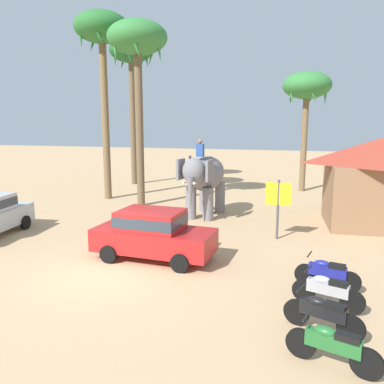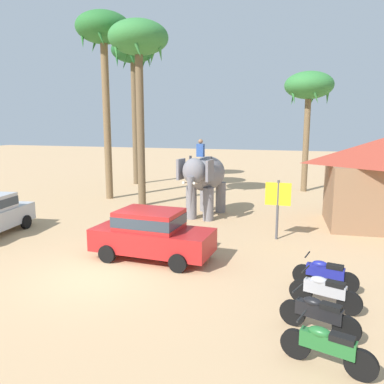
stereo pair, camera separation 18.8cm
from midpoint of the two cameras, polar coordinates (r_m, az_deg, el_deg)
ground_plane at (r=12.27m, az=-12.93°, el=-11.97°), size 120.00×120.00×0.00m
car_sedan_foreground at (r=13.07m, az=-5.69°, el=-6.06°), size 4.15×1.98×1.70m
elephant_with_mahout at (r=18.77m, az=2.23°, el=2.23°), size 1.87×3.94×3.88m
motorcycle_nearest_camera at (r=8.11m, az=20.29°, el=-20.85°), size 1.76×0.71×0.94m
motorcycle_second_in_row at (r=9.20m, az=19.05°, el=-16.88°), size 1.73×0.78×0.94m
motorcycle_mid_row at (r=10.37m, az=19.77°, el=-13.76°), size 1.75×0.72×0.94m
motorcycle_fourth_in_row at (r=11.49m, az=19.78°, el=-11.39°), size 1.78×0.60×0.94m
palm_tree_behind_elephant at (r=21.83m, az=-7.76°, el=21.02°), size 3.20×3.20×10.01m
palm_tree_near_hut at (r=24.45m, az=-12.89°, el=21.83°), size 3.20×3.20×11.02m
palm_tree_left_of_road at (r=30.00m, az=-8.63°, el=19.42°), size 3.20×3.20×10.84m
palm_tree_far_back at (r=27.23m, az=17.31°, el=14.58°), size 3.20×3.20×8.02m
roadside_hut at (r=18.84m, az=26.78°, el=1.60°), size 5.34×4.61×4.00m
signboard_yellow at (r=15.41m, az=13.11°, el=-0.89°), size 1.00×0.10×2.40m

